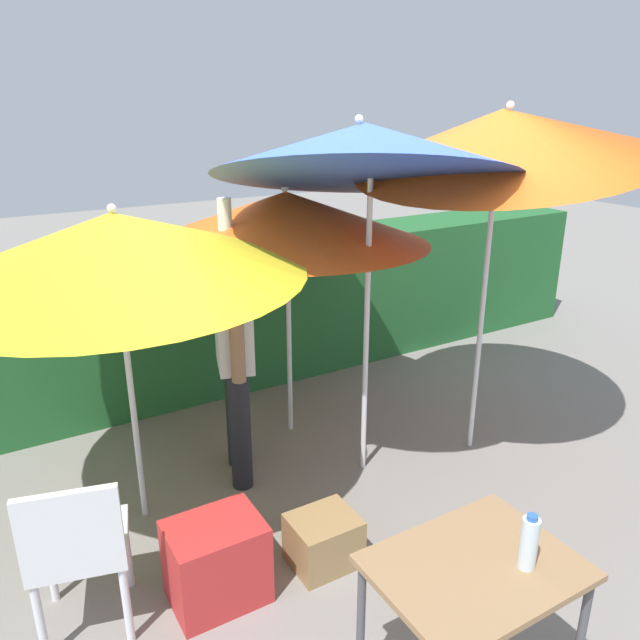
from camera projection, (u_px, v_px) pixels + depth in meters
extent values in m
plane|color=gray|center=(342.00, 485.00, 4.18)|extent=(24.00, 24.00, 0.00)
cube|color=#23602D|center=(227.00, 315.00, 5.54)|extent=(8.00, 0.70, 1.26)
cylinder|color=silver|center=(133.00, 404.00, 3.64)|extent=(0.04, 0.04, 1.55)
cone|color=yellow|center=(115.00, 246.00, 3.31)|extent=(2.08, 2.07, 0.45)
sphere|color=silver|center=(112.00, 208.00, 3.24)|extent=(0.05, 0.05, 0.05)
cylinder|color=silver|center=(366.00, 334.00, 4.05)|extent=(0.04, 0.04, 2.03)
cone|color=blue|center=(365.00, 150.00, 3.65)|extent=(1.91, 1.87, 0.92)
sphere|color=silver|center=(359.00, 119.00, 3.59)|extent=(0.05, 0.05, 0.05)
cylinder|color=silver|center=(482.00, 316.00, 4.31)|extent=(0.04, 0.04, 2.08)
cone|color=#EA5919|center=(503.00, 136.00, 3.88)|extent=(1.97, 1.94, 0.74)
sphere|color=silver|center=(510.00, 105.00, 3.80)|extent=(0.05, 0.05, 0.05)
cylinder|color=silver|center=(289.00, 341.00, 4.64)|extent=(0.04, 0.04, 1.51)
cone|color=#EA5919|center=(286.00, 217.00, 4.33)|extent=(2.05, 2.05, 0.45)
sphere|color=silver|center=(285.00, 189.00, 4.26)|extent=(0.05, 0.05, 0.05)
cylinder|color=black|center=(236.00, 412.00, 4.31)|extent=(0.14, 0.14, 0.82)
cylinder|color=black|center=(240.00, 432.00, 4.05)|extent=(0.14, 0.14, 0.82)
cube|color=silver|center=(233.00, 326.00, 3.94)|extent=(0.32, 0.41, 0.56)
sphere|color=#8C6647|center=(230.00, 267.00, 3.81)|extent=(0.22, 0.22, 0.22)
cylinder|color=silver|center=(226.00, 242.00, 3.98)|extent=(0.11, 0.11, 0.56)
cylinder|color=#8C6647|center=(237.00, 342.00, 3.74)|extent=(0.11, 0.11, 0.52)
cylinder|color=silver|center=(127.00, 551.00, 3.26)|extent=(0.04, 0.04, 0.44)
cylinder|color=silver|center=(50.00, 565.00, 3.16)|extent=(0.04, 0.04, 0.44)
cylinder|color=silver|center=(127.00, 604.00, 2.92)|extent=(0.04, 0.04, 0.44)
cylinder|color=silver|center=(40.00, 622.00, 2.82)|extent=(0.04, 0.04, 0.44)
cube|color=silver|center=(80.00, 544.00, 2.96)|extent=(0.54, 0.54, 0.05)
cube|color=silver|center=(70.00, 532.00, 2.70)|extent=(0.44, 0.15, 0.40)
cube|color=red|center=(216.00, 562.00, 3.18)|extent=(0.48, 0.36, 0.45)
cube|color=#9E7A4C|center=(324.00, 540.00, 3.45)|extent=(0.37, 0.31, 0.29)
cylinder|color=#4C4C51|center=(486.00, 570.00, 2.94)|extent=(0.04, 0.04, 0.72)
cylinder|color=#4C4C51|center=(361.00, 632.00, 2.59)|extent=(0.04, 0.04, 0.72)
cube|color=#99724C|center=(476.00, 568.00, 2.43)|extent=(0.80, 0.60, 0.03)
cylinder|color=silver|center=(529.00, 543.00, 2.37)|extent=(0.07, 0.07, 0.22)
cylinder|color=#2D60B7|center=(532.00, 517.00, 2.33)|extent=(0.04, 0.04, 0.02)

